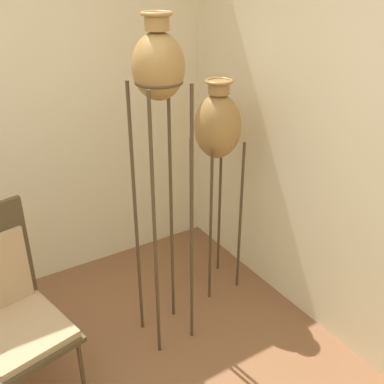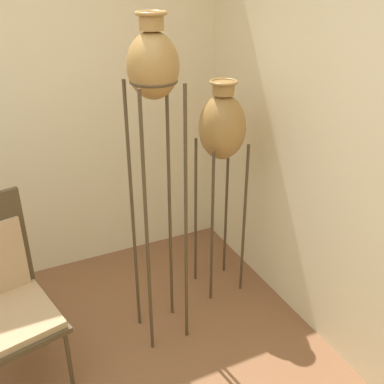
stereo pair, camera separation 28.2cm
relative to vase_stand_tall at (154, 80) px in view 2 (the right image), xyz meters
The scene contains 3 objects.
vase_stand_tall is the anchor object (origin of this frame).
vase_stand_medium 0.75m from the vase_stand_tall, 25.56° to the left, with size 0.31×0.31×1.55m.
chair 1.39m from the vase_stand_tall, behind, with size 0.55×0.60×1.11m.
Camera 2 is at (0.14, -1.32, 2.15)m, focal length 42.00 mm.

